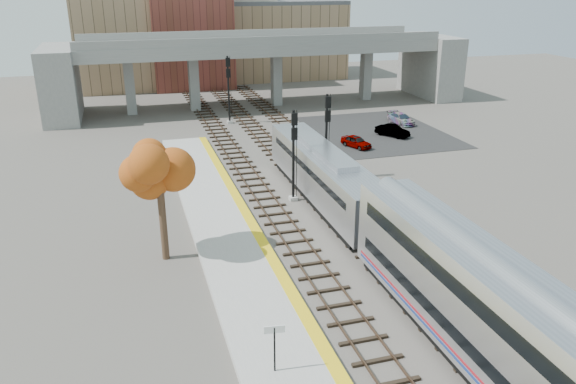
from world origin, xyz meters
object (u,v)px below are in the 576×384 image
object	(u,v)px
car_a	(356,142)
car_b	(392,131)
signal_mast_mid	(326,137)
tree	(159,173)
car_c	(401,119)
locomotive	(324,174)
signal_mast_near	(294,157)
signal_mast_far	(229,89)
coach	(521,343)

from	to	relation	value
car_a	car_b	world-z (taller)	car_b
signal_mast_mid	car_b	xyz separation A→B (m)	(11.67, 10.77, -3.02)
tree	car_c	size ratio (longest dim) A/B	1.79
signal_mast_mid	car_b	bearing A→B (deg)	42.69
locomotive	signal_mast_mid	size ratio (longest dim) A/B	2.60
car_b	signal_mast_near	bearing A→B (deg)	-169.10
tree	car_b	xyz separation A→B (m)	(26.13, 21.62, -4.93)
signal_mast_mid	car_a	bearing A→B (deg)	52.06
car_a	signal_mast_far	bearing A→B (deg)	105.15
signal_mast_near	signal_mast_mid	bearing A→B (deg)	44.04
locomotive	coach	size ratio (longest dim) A/B	0.76
locomotive	signal_mast_near	world-z (taller)	signal_mast_near
signal_mast_mid	tree	size ratio (longest dim) A/B	0.97
signal_mast_near	tree	size ratio (longest dim) A/B	0.94
signal_mast_near	signal_mast_mid	world-z (taller)	signal_mast_mid
locomotive	car_c	xyz separation A→B (m)	(17.18, 20.49, -1.63)
coach	car_a	distance (m)	36.58
locomotive	signal_mast_mid	world-z (taller)	signal_mast_mid
tree	coach	bearing A→B (deg)	-53.27
locomotive	car_a	size ratio (longest dim) A/B	5.46
coach	signal_mast_far	bearing A→B (deg)	92.44
signal_mast_near	car_b	size ratio (longest dim) A/B	1.88
signal_mast_near	tree	distance (m)	12.60
signal_mast_mid	signal_mast_far	distance (m)	22.03
locomotive	signal_mast_far	distance (m)	26.72
signal_mast_near	signal_mast_mid	distance (m)	5.71
locomotive	car_c	bearing A→B (deg)	50.02
signal_mast_near	signal_mast_mid	size ratio (longest dim) A/B	0.97
signal_mast_mid	signal_mast_far	size ratio (longest dim) A/B	0.94
signal_mast_far	car_a	world-z (taller)	signal_mast_far
car_a	car_c	size ratio (longest dim) A/B	0.83
locomotive	car_c	size ratio (longest dim) A/B	4.53
coach	signal_mast_far	distance (m)	49.24
signal_mast_mid	tree	bearing A→B (deg)	-143.10
car_c	car_b	bearing A→B (deg)	-133.04
coach	car_b	size ratio (longest dim) A/B	6.60
coach	signal_mast_mid	distance (m)	27.63
car_c	signal_mast_far	bearing A→B (deg)	155.71
tree	car_a	world-z (taller)	tree
car_c	locomotive	bearing A→B (deg)	-136.75
car_c	coach	bearing A→B (deg)	-118.50
signal_mast_near	car_c	xyz separation A→B (m)	(19.28, 19.52, -2.89)
car_b	locomotive	bearing A→B (deg)	-163.18
signal_mast_far	signal_mast_near	bearing A→B (deg)	-90.00
locomotive	signal_mast_near	distance (m)	2.64
signal_mast_mid	tree	xyz separation A→B (m)	(-14.45, -10.85, 1.91)
car_b	car_c	size ratio (longest dim) A/B	0.90
car_c	signal_mast_mid	bearing A→B (deg)	-141.08
car_c	signal_mast_near	bearing A→B (deg)	-141.42
coach	car_b	xyz separation A→B (m)	(13.67, 38.31, -2.13)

